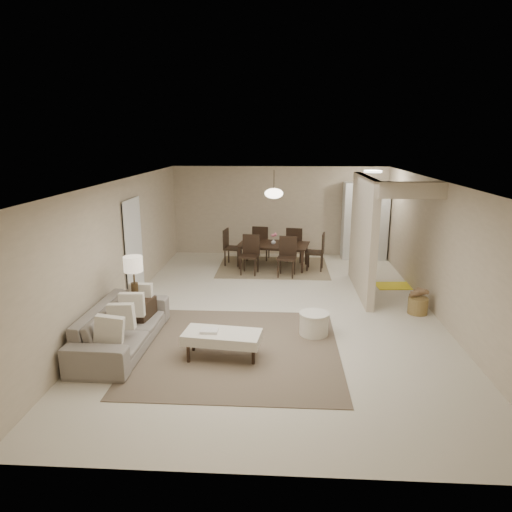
# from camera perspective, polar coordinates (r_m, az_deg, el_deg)

# --- Properties ---
(floor) EXTENTS (9.00, 9.00, 0.00)m
(floor) POSITION_cam_1_polar(r_m,az_deg,el_deg) (8.96, 2.60, -6.80)
(floor) COLOR beige
(floor) RESTS_ON ground
(ceiling) EXTENTS (9.00, 9.00, 0.00)m
(ceiling) POSITION_cam_1_polar(r_m,az_deg,el_deg) (8.38, 2.79, 9.33)
(ceiling) COLOR white
(ceiling) RESTS_ON back_wall
(back_wall) EXTENTS (6.00, 0.00, 6.00)m
(back_wall) POSITION_cam_1_polar(r_m,az_deg,el_deg) (13.00, 2.94, 5.63)
(back_wall) COLOR tan
(back_wall) RESTS_ON floor
(left_wall) EXTENTS (0.00, 9.00, 9.00)m
(left_wall) POSITION_cam_1_polar(r_m,az_deg,el_deg) (9.12, -16.52, 1.21)
(left_wall) COLOR tan
(left_wall) RESTS_ON floor
(right_wall) EXTENTS (0.00, 9.00, 9.00)m
(right_wall) POSITION_cam_1_polar(r_m,az_deg,el_deg) (9.07, 22.01, 0.66)
(right_wall) COLOR tan
(right_wall) RESTS_ON floor
(partition) EXTENTS (0.15, 2.50, 2.50)m
(partition) POSITION_cam_1_polar(r_m,az_deg,el_deg) (9.95, 13.21, 2.51)
(partition) COLOR tan
(partition) RESTS_ON floor
(doorway) EXTENTS (0.04, 0.90, 2.04)m
(doorway) POSITION_cam_1_polar(r_m,az_deg,el_deg) (9.71, -15.08, 0.70)
(doorway) COLOR black
(doorway) RESTS_ON floor
(pantry_cabinet) EXTENTS (1.20, 0.55, 2.10)m
(pantry_cabinet) POSITION_cam_1_polar(r_m,az_deg,el_deg) (12.89, 13.45, 4.27)
(pantry_cabinet) COLOR silver
(pantry_cabinet) RESTS_ON floor
(flush_light) EXTENTS (0.44, 0.44, 0.05)m
(flush_light) POSITION_cam_1_polar(r_m,az_deg,el_deg) (11.78, 14.40, 10.21)
(flush_light) COLOR white
(flush_light) RESTS_ON ceiling
(living_rug) EXTENTS (3.20, 3.20, 0.01)m
(living_rug) POSITION_cam_1_polar(r_m,az_deg,el_deg) (7.41, -2.34, -11.51)
(living_rug) COLOR brown
(living_rug) RESTS_ON floor
(sofa) EXTENTS (2.35, 0.97, 0.68)m
(sofa) POSITION_cam_1_polar(r_m,az_deg,el_deg) (7.67, -16.41, -8.45)
(sofa) COLOR gray
(sofa) RESTS_ON floor
(ottoman_bench) EXTENTS (1.22, 0.67, 0.42)m
(ottoman_bench) POSITION_cam_1_polar(r_m,az_deg,el_deg) (7.02, -4.26, -10.11)
(ottoman_bench) COLOR beige
(ottoman_bench) RESTS_ON living_rug
(side_table) EXTENTS (0.61, 0.61, 0.59)m
(side_table) POSITION_cam_1_polar(r_m,az_deg,el_deg) (8.18, -14.69, -7.21)
(side_table) COLOR black
(side_table) RESTS_ON floor
(table_lamp) EXTENTS (0.32, 0.32, 0.76)m
(table_lamp) POSITION_cam_1_polar(r_m,az_deg,el_deg) (7.91, -15.09, -1.45)
(table_lamp) COLOR #41301B
(table_lamp) RESTS_ON side_table
(round_pouf) EXTENTS (0.51, 0.51, 0.39)m
(round_pouf) POSITION_cam_1_polar(r_m,az_deg,el_deg) (7.89, 7.26, -8.42)
(round_pouf) COLOR beige
(round_pouf) RESTS_ON floor
(wicker_basket) EXTENTS (0.42, 0.42, 0.32)m
(wicker_basket) POSITION_cam_1_polar(r_m,az_deg,el_deg) (9.28, 19.57, -5.87)
(wicker_basket) COLOR olive
(wicker_basket) RESTS_ON floor
(dining_rug) EXTENTS (2.80, 2.10, 0.01)m
(dining_rug) POSITION_cam_1_polar(r_m,az_deg,el_deg) (11.84, 2.15, -1.41)
(dining_rug) COLOR #7C6A4C
(dining_rug) RESTS_ON floor
(dining_table) EXTENTS (1.91, 1.26, 0.62)m
(dining_table) POSITION_cam_1_polar(r_m,az_deg,el_deg) (11.76, 2.17, 0.02)
(dining_table) COLOR black
(dining_table) RESTS_ON dining_rug
(dining_chairs) EXTENTS (2.61, 2.05, 0.96)m
(dining_chairs) POSITION_cam_1_polar(r_m,az_deg,el_deg) (11.72, 2.18, 0.81)
(dining_chairs) COLOR black
(dining_chairs) RESTS_ON dining_rug
(vase) EXTENTS (0.16, 0.16, 0.13)m
(vase) POSITION_cam_1_polar(r_m,az_deg,el_deg) (11.67, 2.19, 1.81)
(vase) COLOR silver
(vase) RESTS_ON dining_table
(yellow_mat) EXTENTS (0.97, 0.64, 0.01)m
(yellow_mat) POSITION_cam_1_polar(r_m,az_deg,el_deg) (10.85, 17.16, -3.58)
(yellow_mat) COLOR yellow
(yellow_mat) RESTS_ON floor
(pendant_light) EXTENTS (0.46, 0.46, 0.71)m
(pendant_light) POSITION_cam_1_polar(r_m,az_deg,el_deg) (11.47, 2.24, 7.83)
(pendant_light) COLOR #41301B
(pendant_light) RESTS_ON ceiling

